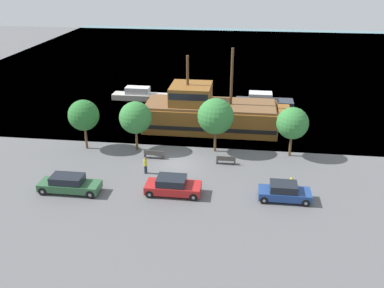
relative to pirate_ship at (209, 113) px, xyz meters
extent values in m
plane|color=#5B5B5E|center=(-2.06, -9.31, -1.82)|extent=(160.00, 160.00, 0.00)
plane|color=slate|center=(-2.06, 34.69, -1.82)|extent=(80.00, 80.00, 0.00)
cube|color=brown|center=(0.15, 0.00, -0.47)|extent=(14.48, 5.55, 2.70)
cube|color=black|center=(0.15, 0.00, -0.87)|extent=(14.19, 5.63, 0.45)
cube|color=brown|center=(7.98, 0.00, -0.07)|extent=(1.40, 3.05, 1.89)
cube|color=brown|center=(0.15, 0.00, 1.00)|extent=(13.90, 5.11, 0.25)
cube|color=brown|center=(-2.03, 0.00, 2.12)|extent=(4.34, 4.44, 1.98)
cube|color=black|center=(-2.03, 0.00, 2.41)|extent=(4.13, 4.50, 0.71)
cylinder|color=#4C331E|center=(2.32, 0.00, 4.15)|extent=(0.28, 0.28, 6.05)
cylinder|color=#4C331E|center=(-2.39, 0.00, 3.70)|extent=(0.28, 0.28, 5.14)
cube|color=#2D333D|center=(6.30, 8.82, -1.41)|extent=(7.26, 2.38, 0.81)
cube|color=silver|center=(5.75, 8.82, -0.54)|extent=(2.90, 1.86, 0.93)
cube|color=black|center=(6.63, 8.82, -0.54)|extent=(0.12, 1.67, 0.75)
cube|color=#B7B2A8|center=(-9.90, 9.55, -1.45)|extent=(7.95, 1.95, 0.74)
cube|color=silver|center=(-10.50, 9.55, -0.61)|extent=(3.18, 1.52, 0.94)
cube|color=black|center=(-9.54, 9.55, -0.61)|extent=(0.12, 1.36, 0.75)
cube|color=navy|center=(7.28, -14.56, -1.28)|extent=(4.02, 1.72, 0.61)
cube|color=black|center=(7.16, -14.56, -0.67)|extent=(2.09, 1.55, 0.61)
cylinder|color=black|center=(8.85, -15.33, -1.50)|extent=(0.63, 0.22, 0.63)
cylinder|color=gray|center=(8.85, -15.33, -1.50)|extent=(0.24, 0.25, 0.24)
cylinder|color=black|center=(8.85, -13.79, -1.50)|extent=(0.63, 0.22, 0.63)
cylinder|color=gray|center=(8.85, -13.79, -1.50)|extent=(0.24, 0.25, 0.24)
cylinder|color=black|center=(5.70, -15.33, -1.50)|extent=(0.63, 0.22, 0.63)
cylinder|color=gray|center=(5.70, -15.33, -1.50)|extent=(0.24, 0.25, 0.24)
cylinder|color=black|center=(5.70, -13.79, -1.50)|extent=(0.63, 0.22, 0.63)
cylinder|color=gray|center=(5.70, -13.79, -1.50)|extent=(0.24, 0.25, 0.24)
cube|color=#2D5B38|center=(-9.84, -15.55, -1.25)|extent=(4.94, 1.70, 0.61)
cube|color=black|center=(-9.99, -15.55, -0.64)|extent=(2.57, 1.53, 0.61)
cylinder|color=black|center=(-7.86, -16.31, -1.46)|extent=(0.71, 0.22, 0.71)
cylinder|color=gray|center=(-7.86, -16.31, -1.46)|extent=(0.27, 0.25, 0.27)
cylinder|color=black|center=(-7.86, -14.79, -1.46)|extent=(0.71, 0.22, 0.71)
cylinder|color=gray|center=(-7.86, -14.79, -1.46)|extent=(0.27, 0.25, 0.27)
cylinder|color=black|center=(-11.81, -16.31, -1.46)|extent=(0.71, 0.22, 0.71)
cylinder|color=gray|center=(-11.81, -16.31, -1.46)|extent=(0.27, 0.25, 0.27)
cylinder|color=black|center=(-11.81, -14.79, -1.46)|extent=(0.71, 0.22, 0.71)
cylinder|color=gray|center=(-11.81, -14.79, -1.46)|extent=(0.27, 0.25, 0.27)
cube|color=#B21E1E|center=(-1.50, -14.76, -1.25)|extent=(4.42, 1.91, 0.64)
cube|color=black|center=(-1.63, -14.76, -0.63)|extent=(2.30, 1.71, 0.61)
cylinder|color=black|center=(0.24, -15.62, -1.48)|extent=(0.67, 0.22, 0.67)
cylinder|color=gray|center=(0.24, -15.62, -1.48)|extent=(0.25, 0.25, 0.25)
cylinder|color=black|center=(0.24, -13.90, -1.48)|extent=(0.67, 0.22, 0.67)
cylinder|color=gray|center=(0.24, -13.90, -1.48)|extent=(0.25, 0.25, 0.25)
cylinder|color=black|center=(-3.25, -15.62, -1.48)|extent=(0.67, 0.22, 0.67)
cylinder|color=gray|center=(-3.25, -15.62, -1.48)|extent=(0.25, 0.25, 0.25)
cylinder|color=black|center=(-3.25, -13.90, -1.48)|extent=(0.67, 0.22, 0.67)
cylinder|color=gray|center=(-3.25, -13.90, -1.48)|extent=(0.25, 0.25, 0.25)
cylinder|color=yellow|center=(7.99, -12.19, -1.54)|extent=(0.22, 0.22, 0.56)
sphere|color=yellow|center=(7.99, -12.19, -1.18)|extent=(0.25, 0.25, 0.25)
cylinder|color=yellow|center=(7.83, -12.19, -1.51)|extent=(0.10, 0.09, 0.09)
cylinder|color=yellow|center=(8.15, -12.19, -1.51)|extent=(0.10, 0.09, 0.09)
cube|color=#4C4742|center=(2.38, -8.72, -1.39)|extent=(1.75, 0.45, 0.05)
cube|color=#4C4742|center=(2.38, -8.92, -1.17)|extent=(1.75, 0.06, 0.40)
cube|color=#2D2D2D|center=(1.57, -8.72, -1.62)|extent=(0.12, 0.36, 0.40)
cube|color=#2D2D2D|center=(3.20, -8.72, -1.62)|extent=(0.12, 0.36, 0.40)
cube|color=#4C4742|center=(-4.44, -8.36, -1.39)|extent=(1.88, 0.45, 0.05)
cube|color=#4C4742|center=(-4.44, -8.56, -1.17)|extent=(1.88, 0.06, 0.40)
cube|color=#2D2D2D|center=(-5.31, -8.36, -1.62)|extent=(0.12, 0.36, 0.40)
cube|color=#2D2D2D|center=(-3.56, -8.36, -1.62)|extent=(0.12, 0.36, 0.40)
cylinder|color=#232838|center=(-4.53, -11.50, -1.44)|extent=(0.27, 0.27, 0.75)
cylinder|color=gold|center=(-4.53, -11.50, -0.78)|extent=(0.32, 0.32, 0.58)
sphere|color=#8C664C|center=(-4.53, -11.50, -0.38)|extent=(0.20, 0.20, 0.20)
cylinder|color=brown|center=(-11.60, -6.94, -0.71)|extent=(0.24, 0.24, 2.21)
sphere|color=#286B2D|center=(-11.60, -6.94, 1.67)|extent=(3.01, 3.01, 3.01)
cylinder|color=brown|center=(-6.55, -6.58, -0.81)|extent=(0.24, 0.24, 2.01)
sphere|color=#337A38|center=(-6.55, -6.58, 1.53)|extent=(3.14, 3.14, 3.14)
cylinder|color=brown|center=(1.14, -5.99, -0.74)|extent=(0.24, 0.24, 2.16)
sphere|color=#337A38|center=(1.14, -5.99, 1.81)|extent=(3.48, 3.48, 3.48)
cylinder|color=brown|center=(8.34, -6.11, -0.79)|extent=(0.24, 0.24, 2.05)
sphere|color=#337A38|center=(8.34, -6.11, 1.51)|extent=(3.00, 3.00, 3.00)
camera|label=1|loc=(3.86, -44.28, 15.62)|focal=40.00mm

